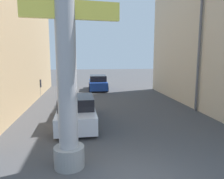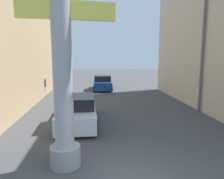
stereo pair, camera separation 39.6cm
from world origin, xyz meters
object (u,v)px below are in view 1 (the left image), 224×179
at_px(car_lead, 76,111).
at_px(palm_tree_mid_left, 6,29).
at_px(pedestrian_far_left, 40,85).
at_px(neon_sign_pole, 65,7).
at_px(street_lamp, 193,39).
at_px(car_far, 98,83).

relative_size(car_lead, palm_tree_mid_left, 0.64).
xyz_separation_m(car_lead, pedestrian_far_left, (-3.52, 8.43, 0.31)).
height_order(neon_sign_pole, street_lamp, neon_sign_pole).
height_order(street_lamp, car_lead, street_lamp).
bearing_deg(car_lead, street_lamp, 13.59).
relative_size(car_far, pedestrian_far_left, 2.46).
bearing_deg(pedestrian_far_left, neon_sign_pole, -75.33).
distance_m(car_lead, car_far, 11.82).
distance_m(street_lamp, pedestrian_far_left, 13.28).
height_order(neon_sign_pole, car_lead, neon_sign_pole).
bearing_deg(neon_sign_pole, pedestrian_far_left, 104.67).
relative_size(neon_sign_pole, car_far, 2.36).
relative_size(neon_sign_pole, pedestrian_far_left, 5.79).
bearing_deg(car_lead, pedestrian_far_left, 112.65).
xyz_separation_m(neon_sign_pole, car_far, (2.02, 16.31, -4.34)).
height_order(neon_sign_pole, pedestrian_far_left, neon_sign_pole).
bearing_deg(pedestrian_far_left, street_lamp, -31.43).
relative_size(street_lamp, car_lead, 1.50).
relative_size(neon_sign_pole, car_lead, 1.94).
distance_m(street_lamp, car_far, 11.96).
relative_size(street_lamp, palm_tree_mid_left, 0.96).
xyz_separation_m(street_lamp, car_far, (-5.44, 9.89, -3.96)).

